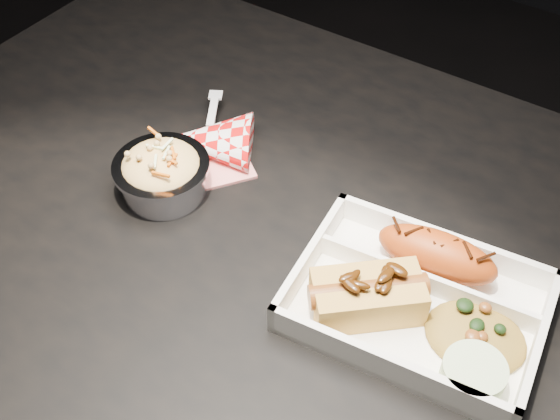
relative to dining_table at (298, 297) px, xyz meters
The scene contains 8 objects.
dining_table is the anchor object (origin of this frame).
food_tray 0.18m from the dining_table, ahead, with size 0.27×0.21×0.04m.
fried_pastry 0.19m from the dining_table, 20.16° to the left, with size 0.13×0.05×0.05m, color #AD4211.
hotdog 0.16m from the dining_table, 19.17° to the right, with size 0.12×0.12×0.06m.
fried_rice_mound 0.24m from the dining_table, ahead, with size 0.10×0.08×0.03m, color olive.
cupcake_liner 0.26m from the dining_table, 14.09° to the right, with size 0.06×0.06×0.03m, color beige.
foil_coleslaw_cup 0.22m from the dining_table, behind, with size 0.11×0.11×0.07m.
napkin_fork 0.23m from the dining_table, 158.29° to the left, with size 0.15×0.17×0.10m.
Camera 1 is at (0.26, -0.44, 1.35)m, focal length 45.00 mm.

